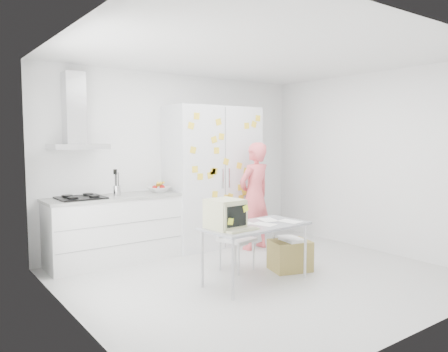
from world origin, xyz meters
TOP-DOWN VIEW (x-y plane):
  - floor at (0.00, 0.00)m, footprint 4.50×4.00m
  - walls at (0.00, 0.72)m, footprint 4.52×4.01m
  - ceiling at (0.00, 0.00)m, footprint 4.50×4.00m
  - counter_run at (-1.20, 1.70)m, footprint 1.84×0.63m
  - range_hood at (-1.65, 1.84)m, footprint 0.70×0.48m
  - tall_cabinet at (0.45, 1.67)m, footprint 1.50×0.68m
  - person at (0.83, 1.10)m, footprint 0.65×0.47m
  - desk at (-0.45, -0.10)m, footprint 1.33×0.73m
  - chair at (-0.09, 0.45)m, footprint 0.45×0.45m
  - cardboard_box at (0.48, -0.02)m, footprint 0.58×0.51m

SIDE VIEW (x-z plane):
  - floor at x=0.00m, z-range -0.02..0.00m
  - cardboard_box at x=0.48m, z-range -0.01..0.41m
  - counter_run at x=-1.20m, z-range -0.17..1.11m
  - chair at x=-0.09m, z-range 0.06..0.89m
  - desk at x=-0.45m, z-range 0.27..1.29m
  - person at x=0.83m, z-range 0.00..1.64m
  - tall_cabinet at x=0.45m, z-range 0.00..2.20m
  - walls at x=0.00m, z-range 0.00..2.70m
  - range_hood at x=-1.65m, z-range 1.45..2.46m
  - ceiling at x=0.00m, z-range 2.69..2.71m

